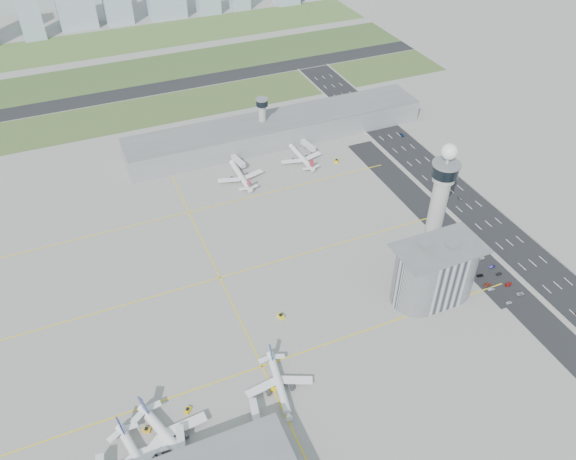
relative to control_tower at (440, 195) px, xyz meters
name	(u,v)px	position (x,y,z in m)	size (l,w,h in m)	color
ground	(316,295)	(-72.00, -8.00, -35.04)	(1000.00, 1000.00, 0.00)	#9C9991
grass_strip_0	(168,108)	(-92.00, 217.00, -35.00)	(480.00, 50.00, 0.08)	#475A2B
grass_strip_1	(147,71)	(-92.00, 292.00, -35.00)	(480.00, 60.00, 0.08)	#395327
grass_strip_2	(129,39)	(-92.00, 372.00, -35.00)	(480.00, 70.00, 0.08)	#526F34
runway	(157,88)	(-92.00, 254.00, -34.98)	(480.00, 22.00, 0.10)	black
highway	(502,236)	(43.00, -8.00, -34.99)	(28.00, 500.00, 0.10)	black
barrier_left	(482,242)	(29.00, -8.00, -34.44)	(0.60, 500.00, 1.20)	#9E9E99
barrier_right	(523,229)	(57.00, -8.00, -34.44)	(0.60, 500.00, 1.20)	#9E9E99
landside_road	(477,259)	(18.00, -18.00, -35.00)	(18.00, 260.00, 0.08)	black
parking_lot	(489,275)	(16.00, -30.00, -34.99)	(20.00, 44.00, 0.10)	black
taxiway_line_h_0	(262,366)	(-112.00, -38.00, -35.04)	(260.00, 0.60, 0.01)	yellow
taxiway_line_h_1	(220,278)	(-112.00, 22.00, -35.04)	(260.00, 0.60, 0.01)	yellow
taxiway_line_h_2	(189,212)	(-112.00, 82.00, -35.04)	(260.00, 0.60, 0.01)	yellow
taxiway_line_v	(220,278)	(-112.00, 22.00, -35.04)	(0.60, 260.00, 0.01)	yellow
control_tower	(440,195)	(0.00, 0.00, 0.00)	(14.00, 14.00, 64.50)	#ADAAA5
secondary_tower	(262,116)	(-42.00, 142.00, -16.24)	(8.60, 8.60, 31.90)	#ADAAA5
admin_building	(435,272)	(-20.01, -30.00, -19.74)	(42.00, 24.00, 33.50)	#B2B2B7
terminal_pier	(277,129)	(-32.00, 140.00, -27.14)	(210.00, 32.00, 15.80)	gray
airplane_near_a	(139,459)	(-169.74, -62.74, -29.97)	(36.22, 30.79, 10.14)	white
airplane_near_b	(169,437)	(-157.33, -58.73, -29.46)	(39.86, 33.88, 11.16)	white
airplane_near_c	(280,383)	(-109.42, -52.05, -30.23)	(34.34, 29.19, 9.61)	white
airplane_far_a	(240,172)	(-72.54, 102.72, -30.02)	(35.88, 30.49, 10.05)	white
airplane_far_b	(301,154)	(-28.14, 107.65, -30.23)	(34.40, 29.24, 9.63)	white
jet_bridge_near_2	(259,433)	(-125.00, -69.00, -32.19)	(14.00, 3.00, 5.70)	silver
jet_bridge_far_0	(233,158)	(-70.00, 124.00, -32.19)	(14.00, 3.00, 5.70)	silver
jet_bridge_far_1	(302,143)	(-20.00, 124.00, -32.19)	(14.00, 3.00, 5.70)	silver
tug_0	(147,430)	(-164.65, -49.13, -34.16)	(2.08, 3.02, 1.75)	gold
tug_1	(188,410)	(-147.47, -46.87, -34.21)	(1.97, 2.87, 1.67)	#E3B104
tug_2	(273,386)	(-111.61, -49.96, -33.98)	(2.50, 3.63, 2.11)	yellow
tug_3	(281,316)	(-93.65, -15.02, -34.04)	(2.37, 3.45, 2.01)	yellow
tug_4	(242,175)	(-70.64, 105.56, -34.12)	(2.18, 3.18, 1.85)	#EA9B04
tug_5	(337,161)	(-7.35, 96.81, -34.01)	(2.43, 3.54, 2.06)	yellow
car_lot_0	(509,303)	(11.97, -50.14, -34.49)	(1.30, 3.23, 1.10)	silver
car_lot_1	(491,289)	(10.07, -39.29, -34.44)	(1.27, 3.64, 1.20)	#9096A4
car_lot_2	(488,284)	(10.52, -36.10, -34.45)	(1.95, 4.23, 1.18)	#973C22
car_lot_3	(480,275)	(11.19, -29.21, -34.50)	(1.53, 3.75, 1.09)	black
car_lot_4	(466,263)	(10.59, -18.62, -34.39)	(1.54, 3.82, 1.30)	navy
car_lot_5	(461,257)	(10.78, -13.47, -34.42)	(1.32, 3.77, 1.24)	silver
car_lot_6	(520,294)	(21.34, -47.55, -34.46)	(1.93, 4.19, 1.16)	#A5A7B2
car_lot_7	(509,284)	(20.34, -40.07, -34.40)	(1.80, 4.44, 1.29)	#AE1A17
car_lot_8	(499,274)	(20.88, -32.01, -34.46)	(1.38, 3.43, 1.17)	#26252A
car_lot_9	(492,266)	(21.25, -26.27, -34.43)	(1.29, 3.70, 1.22)	navy
car_lot_10	(481,258)	(19.89, -18.43, -34.39)	(2.17, 4.71, 1.31)	silver
car_lot_11	(476,251)	(21.26, -12.72, -34.42)	(1.75, 4.31, 1.25)	slate
car_hw_1	(460,198)	(42.65, 30.49, -34.44)	(1.28, 3.67, 1.21)	#262830
car_hw_2	(402,135)	(51.12, 109.69, -34.41)	(2.08, 4.52, 1.26)	navy
car_hw_4	(342,102)	(36.04, 172.03, -34.43)	(1.43, 3.56, 1.21)	gray
skyline_bldg_6	(30,15)	(-174.68, 409.90, -12.44)	(20.04, 16.03, 45.20)	#9EADC1
skyline_bldg_10	(208,0)	(1.27, 415.68, -21.17)	(23.01, 18.41, 27.75)	#9EADC1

